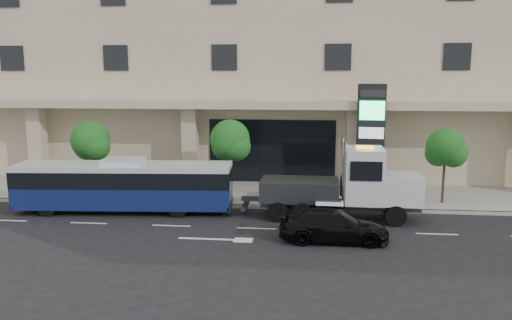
% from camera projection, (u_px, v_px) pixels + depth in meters
% --- Properties ---
extents(ground, '(120.00, 120.00, 0.00)m').
position_uv_depth(ground, '(260.00, 219.00, 24.25)').
color(ground, black).
rests_on(ground, ground).
extents(sidewalk, '(120.00, 6.00, 0.15)m').
position_uv_depth(sidewalk, '(268.00, 194.00, 29.14)').
color(sidewalk, gray).
rests_on(sidewalk, ground).
extents(curb, '(120.00, 0.30, 0.15)m').
position_uv_depth(curb, '(263.00, 207.00, 26.20)').
color(curb, gray).
rests_on(curb, ground).
extents(convention_center, '(60.00, 17.60, 20.00)m').
position_uv_depth(convention_center, '(280.00, 34.00, 37.69)').
color(convention_center, tan).
rests_on(convention_center, ground).
extents(tree_left, '(2.27, 2.20, 4.22)m').
position_uv_depth(tree_left, '(91.00, 143.00, 28.26)').
color(tree_left, '#422B19').
rests_on(tree_left, sidewalk).
extents(tree_mid, '(2.28, 2.20, 4.38)m').
position_uv_depth(tree_mid, '(230.00, 142.00, 27.42)').
color(tree_mid, '#422B19').
rests_on(tree_mid, sidewalk).
extents(tree_right, '(2.10, 2.00, 4.04)m').
position_uv_depth(tree_right, '(446.00, 150.00, 26.29)').
color(tree_right, '#422B19').
rests_on(tree_right, sidewalk).
extents(city_bus, '(11.05, 3.12, 2.76)m').
position_uv_depth(city_bus, '(124.00, 185.00, 25.36)').
color(city_bus, black).
rests_on(city_bus, ground).
extents(tow_truck, '(8.68, 2.35, 3.95)m').
position_uv_depth(tow_truck, '(347.00, 186.00, 24.04)').
color(tow_truck, '#2D3033').
rests_on(tow_truck, ground).
extents(black_sedan, '(4.60, 1.90, 1.33)m').
position_uv_depth(black_sedan, '(334.00, 226.00, 20.96)').
color(black_sedan, black).
rests_on(black_sedan, ground).
extents(signage_pylon, '(1.62, 0.75, 6.29)m').
position_uv_depth(signage_pylon, '(370.00, 139.00, 28.24)').
color(signage_pylon, black).
rests_on(signage_pylon, sidewalk).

